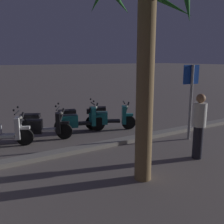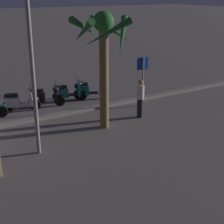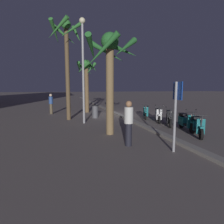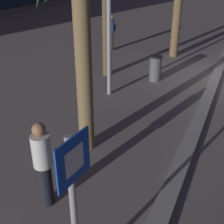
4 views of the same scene
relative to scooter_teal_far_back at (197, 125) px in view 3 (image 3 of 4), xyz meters
The scene contains 15 objects.
ground_plane 7.72m from the scooter_teal_far_back, 11.94° to the left, with size 200.00×200.00×0.00m, color slate.
curb_strip 7.71m from the scooter_teal_far_back, 12.00° to the left, with size 60.00×0.36×0.12m, color gray.
scooter_teal_far_back is the anchor object (origin of this frame).
scooter_teal_last_in_row 1.14m from the scooter_teal_far_back, 10.01° to the right, with size 1.80×0.72×1.17m.
scooter_black_tail_end 2.43m from the scooter_teal_far_back, ahead, with size 1.63×0.97×1.17m.
scooter_white_second_in_line 3.70m from the scooter_teal_far_back, ahead, with size 1.67×0.90×1.17m.
scooter_teal_mid_centre 5.26m from the scooter_teal_far_back, ahead, with size 1.60×0.94×1.04m.
crossing_sign 3.13m from the scooter_teal_far_back, 126.63° to the left, with size 0.60×0.15×2.40m.
palm_tree_mid_walkway 9.46m from the scooter_teal_far_back, 42.95° to the left, with size 2.35×2.45×6.68m.
palm_tree_far_corner 5.07m from the scooter_teal_far_back, 71.50° to the left, with size 2.57×2.51×4.69m.
palm_tree_by_mall_entrance 10.85m from the scooter_teal_far_back, 21.58° to the left, with size 1.88×1.92×4.67m.
pedestrian_window_shopping 3.75m from the scooter_teal_far_back, 100.83° to the left, with size 0.34×0.34×1.72m.
pedestrian_strolling_near_curb 11.69m from the scooter_teal_far_back, 36.35° to the left, with size 0.46×0.34×1.71m.
litter_bin 7.30m from the scooter_teal_far_back, 30.47° to the left, with size 0.48×0.48×0.95m.
street_lamp 7.33m from the scooter_teal_far_back, 46.90° to the left, with size 0.36×0.36×6.32m.
Camera 3 is at (-14.80, 4.50, 2.19)m, focal length 30.13 mm.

